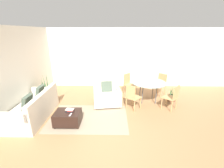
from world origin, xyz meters
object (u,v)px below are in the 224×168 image
dining_chair_far_left (129,83)px  potted_plant_small (171,97)px  armchair (107,95)px  dining_chair_far_right (161,83)px  ottoman (68,117)px  dining_table (149,84)px  dining_chair_near_right (173,96)px  tv_remote_primary (70,115)px  dining_chair_near_left (132,96)px  couch (34,109)px  potted_plant (46,95)px  book_stack (70,110)px

dining_chair_far_left → potted_plant_small: size_ratio=1.52×
armchair → dining_chair_far_right: 2.45m
ottoman → armchair: bearing=50.9°
armchair → dining_table: armchair is taller
dining_table → dining_chair_near_right: dining_chair_near_right is taller
armchair → ottoman: size_ratio=1.47×
tv_remote_primary → dining_chair_near_left: size_ratio=0.18×
dining_chair_far_right → armchair: bearing=-157.2°
dining_chair_near_left → dining_chair_far_left: (0.00, 1.37, 0.00)m
dining_chair_far_right → couch: bearing=-156.6°
ottoman → dining_chair_far_right: (3.33, 2.28, 0.30)m
potted_plant → dining_chair_near_left: bearing=-12.9°
armchair → dining_chair_near_right: armchair is taller
dining_chair_near_left → couch: bearing=-169.6°
dining_chair_far_right → potted_plant_small: size_ratio=1.52×
dining_chair_far_left → dining_chair_far_right: 1.37m
armchair → potted_plant: bearing=172.1°
armchair → tv_remote_primary: bearing=-122.5°
dining_chair_far_left → potted_plant_small: bearing=-20.8°
dining_chair_near_right → book_stack: bearing=-165.2°
tv_remote_primary → potted_plant_small: bearing=27.5°
couch → potted_plant: size_ratio=1.73×
dining_table → dining_chair_far_left: bearing=135.0°
dining_table → dining_chair_near_left: (-0.68, -0.68, -0.19)m
dining_chair_far_right → potted_plant_small: (0.28, -0.62, -0.37)m
potted_plant → dining_table: 4.03m
dining_table → armchair: bearing=-170.4°
couch → potted_plant_small: (4.75, 1.32, -0.16)m
tv_remote_primary → dining_chair_far_left: (1.83, 2.43, 0.12)m
dining_chair_near_right → dining_chair_far_left: size_ratio=1.00×
dining_chair_near_left → potted_plant_small: dining_chair_near_left is taller
armchair → potted_plant: size_ratio=0.98×
ottoman → dining_chair_near_left: bearing=24.8°
potted_plant → potted_plant_small: bearing=-0.1°
armchair → dining_chair_near_right: bearing=-10.6°
tv_remote_primary → potted_plant: 2.35m
armchair → ottoman: (-1.08, -1.33, -0.13)m
dining_chair_far_left → dining_chair_near_right: bearing=-45.0°
couch → dining_chair_far_left: couch is taller
dining_chair_far_right → potted_plant_small: bearing=-66.1°
book_stack → dining_chair_near_left: bearing=24.5°
couch → book_stack: 1.26m
dining_chair_near_left → dining_chair_near_right: (1.37, 0.00, 0.00)m
potted_plant_small → dining_table: bearing=-176.4°
couch → potted_plant: (-0.20, 1.33, -0.09)m
dining_chair_far_right → book_stack: bearing=-145.6°
ottoman → dining_chair_near_left: (1.96, 0.91, 0.30)m
dining_chair_near_right → dining_chair_far_right: bearing=90.0°
tv_remote_primary → dining_chair_near_right: bearing=18.3°
armchair → tv_remote_primary: armchair is taller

